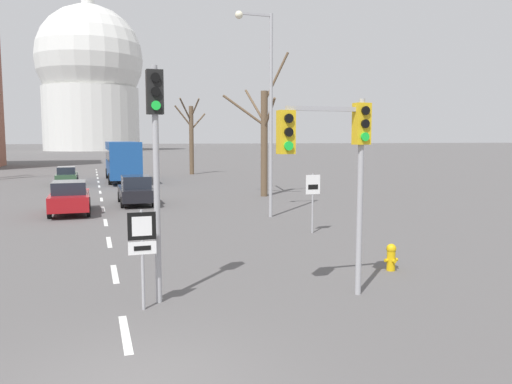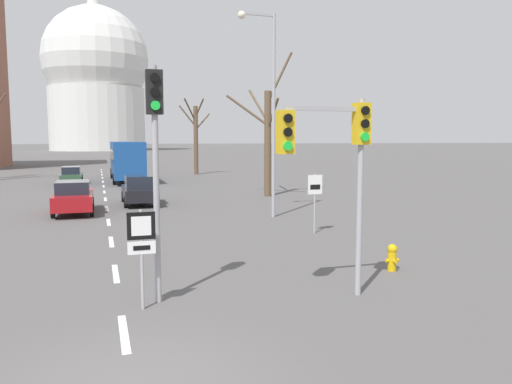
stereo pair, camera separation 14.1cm
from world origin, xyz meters
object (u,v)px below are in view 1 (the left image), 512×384
(route_sign_post, at_px, (142,243))
(sedan_mid_centre, at_px, (116,157))
(speed_limit_sign, at_px, (313,193))
(street_lamp_right, at_px, (265,97))
(sedan_near_left, at_px, (136,190))
(sedan_near_right, at_px, (67,175))
(city_bus, at_px, (122,158))
(sedan_far_left, at_px, (70,197))
(fire_hydrant, at_px, (391,256))
(traffic_signal_centre_tall, at_px, (156,140))
(traffic_signal_near_right, at_px, (335,148))

(route_sign_post, xyz_separation_m, sedan_mid_centre, (2.96, 76.15, -0.70))
(route_sign_post, distance_m, speed_limit_sign, 10.10)
(street_lamp_right, height_order, sedan_near_left, street_lamp_right)
(sedan_near_right, xyz_separation_m, city_bus, (4.55, 1.69, 1.29))
(route_sign_post, relative_size, sedan_far_left, 0.49)
(street_lamp_right, relative_size, sedan_mid_centre, 2.41)
(route_sign_post, distance_m, fire_hydrant, 7.17)
(traffic_signal_centre_tall, xyz_separation_m, speed_limit_sign, (6.88, 6.61, -2.10))
(route_sign_post, distance_m, sedan_near_left, 18.24)
(city_bus, bearing_deg, route_sign_post, -92.64)
(street_lamp_right, bearing_deg, city_bus, 102.73)
(sedan_near_left, bearing_deg, route_sign_post, -94.31)
(traffic_signal_centre_tall, distance_m, sedan_mid_centre, 75.85)
(route_sign_post, bearing_deg, street_lamp_right, 59.18)
(traffic_signal_near_right, relative_size, fire_hydrant, 6.03)
(fire_hydrant, xyz_separation_m, street_lamp_right, (-0.17, 10.31, 5.25))
(route_sign_post, height_order, sedan_mid_centre, route_sign_post)
(sedan_near_left, height_order, sedan_near_right, sedan_near_left)
(sedan_mid_centre, bearing_deg, city_bus, -91.89)
(route_sign_post, xyz_separation_m, speed_limit_sign, (7.26, 7.02, 0.11))
(sedan_near_right, bearing_deg, fire_hydrant, -72.60)
(traffic_signal_near_right, height_order, sedan_near_left, traffic_signal_near_right)
(traffic_signal_near_right, distance_m, sedan_near_left, 19.11)
(speed_limit_sign, relative_size, fire_hydrant, 3.07)
(traffic_signal_near_right, distance_m, speed_limit_sign, 8.30)
(traffic_signal_near_right, relative_size, speed_limit_sign, 1.96)
(sedan_near_right, distance_m, sedan_mid_centre, 43.66)
(street_lamp_right, xyz_separation_m, city_bus, (-5.23, 23.14, -3.62))
(route_sign_post, bearing_deg, city_bus, 87.36)
(street_lamp_right, xyz_separation_m, sedan_far_left, (-8.90, 4.09, -4.84))
(sedan_far_left, xyz_separation_m, city_bus, (3.67, 19.05, 1.22))
(sedan_near_right, height_order, sedan_far_left, sedan_far_left)
(sedan_near_left, bearing_deg, traffic_signal_near_right, -80.99)
(traffic_signal_near_right, xyz_separation_m, sedan_far_left, (-6.40, 16.04, -2.69))
(traffic_signal_near_right, xyz_separation_m, speed_limit_sign, (2.93, 7.52, -1.92))
(traffic_signal_near_right, bearing_deg, route_sign_post, 173.33)
(traffic_signal_centre_tall, xyz_separation_m, route_sign_post, (-0.38, -0.40, -2.21))
(sedan_near_left, bearing_deg, sedan_far_left, -142.48)
(street_lamp_right, relative_size, sedan_near_right, 2.09)
(route_sign_post, bearing_deg, sedan_near_right, 95.13)
(speed_limit_sign, height_order, sedan_mid_centre, speed_limit_sign)
(speed_limit_sign, xyz_separation_m, sedan_near_left, (-5.89, 11.16, -0.78))
(fire_hydrant, bearing_deg, sedan_near_left, 108.27)
(sedan_mid_centre, xyz_separation_m, city_bus, (-1.37, -41.57, 1.26))
(route_sign_post, bearing_deg, speed_limit_sign, 44.02)
(route_sign_post, distance_m, city_bus, 34.62)
(city_bus, bearing_deg, sedan_far_left, -100.89)
(fire_hydrant, height_order, sedan_far_left, sedan_far_left)
(traffic_signal_centre_tall, bearing_deg, sedan_near_left, 86.83)
(speed_limit_sign, height_order, fire_hydrant, speed_limit_sign)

